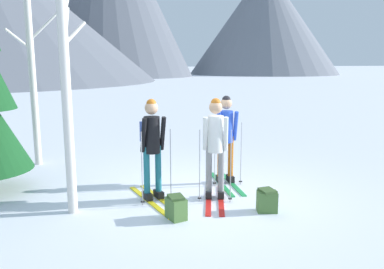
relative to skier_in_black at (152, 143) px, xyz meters
The scene contains 9 objects.
ground_plane 1.38m from the skier_in_black, ahead, with size 400.00×400.00×0.00m, color white.
skier_in_black is the anchor object (origin of this frame).
skier_in_white 1.12m from the skier_in_black, 17.09° to the right, with size 0.86×1.55×1.82m.
skier_in_blue 1.70m from the skier_in_black, 16.89° to the left, with size 0.61×1.63×1.78m.
birch_tree_tall 1.66m from the skier_in_black, behind, with size 0.44×0.80×3.90m.
birch_tree_slender 4.05m from the skier_in_black, 121.75° to the left, with size 1.16×1.15×4.20m.
backpack_on_snow_front 2.19m from the skier_in_black, 35.82° to the right, with size 0.38×0.33×0.38m.
backpack_on_snow_beside 1.32m from the skier_in_black, 82.15° to the right, with size 0.30×0.36×0.38m.
mountain_ridge_distant 59.52m from the skier_in_black, 91.96° to the left, with size 101.33×55.09×29.98m.
Camera 1 is at (-2.42, -6.55, 2.43)m, focal length 36.58 mm.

